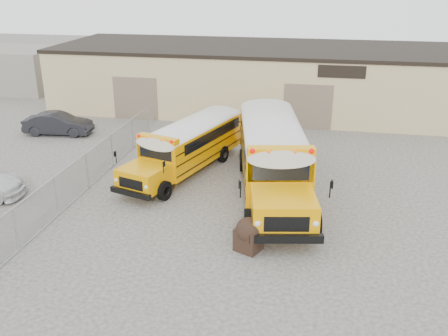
% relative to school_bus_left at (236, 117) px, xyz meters
% --- Properties ---
extents(ground, '(120.00, 120.00, 0.00)m').
position_rel_school_bus_left_xyz_m(ground, '(0.21, -11.55, -1.53)').
color(ground, '#403D3B').
rests_on(ground, ground).
extents(warehouse, '(30.20, 10.20, 4.67)m').
position_rel_school_bus_left_xyz_m(warehouse, '(0.21, 8.44, 0.84)').
color(warehouse, tan).
rests_on(warehouse, ground).
extents(chainlink_fence, '(0.07, 18.07, 1.81)m').
position_rel_school_bus_left_xyz_m(chainlink_fence, '(-5.79, -8.55, -0.63)').
color(chainlink_fence, '#989BA1').
rests_on(chainlink_fence, ground).
extents(distant_building_left, '(8.00, 6.00, 3.60)m').
position_rel_school_bus_left_xyz_m(distant_building_left, '(-21.79, 10.45, 0.27)').
color(distant_building_left, gray).
rests_on(distant_building_left, ground).
extents(school_bus_left, '(4.78, 9.27, 2.64)m').
position_rel_school_bus_left_xyz_m(school_bus_left, '(0.00, 0.00, 0.00)').
color(school_bus_left, '#E19300').
rests_on(school_bus_left, ground).
extents(school_bus_right, '(4.84, 11.68, 3.33)m').
position_rel_school_bus_left_xyz_m(school_bus_right, '(1.67, -0.07, 0.40)').
color(school_bus_right, '#F09B00').
rests_on(school_bus_right, ground).
extents(tarp_bundle, '(1.15, 1.10, 1.34)m').
position_rel_school_bus_left_xyz_m(tarp_bundle, '(2.71, -12.75, -0.84)').
color(tarp_bundle, black).
rests_on(tarp_bundle, ground).
extents(car_dark, '(4.46, 1.95, 1.43)m').
position_rel_school_bus_left_xyz_m(car_dark, '(-11.46, -0.90, -0.82)').
color(car_dark, black).
rests_on(car_dark, ground).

